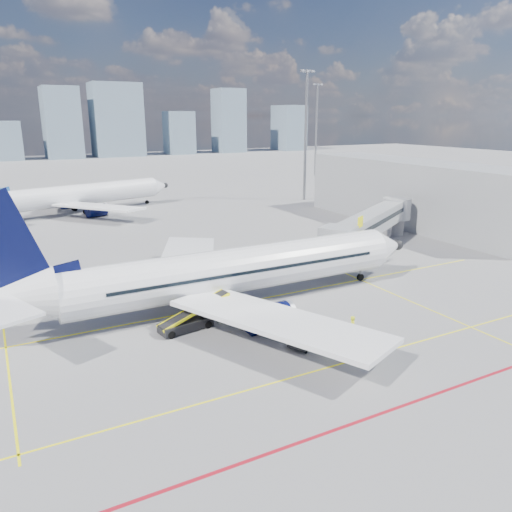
# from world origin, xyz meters

# --- Properties ---
(ground) EXTENTS (420.00, 420.00, 0.00)m
(ground) POSITION_xyz_m (0.00, 0.00, 0.00)
(ground) COLOR gray
(ground) RESTS_ON ground
(apron_markings) EXTENTS (90.00, 35.12, 0.01)m
(apron_markings) POSITION_xyz_m (-0.58, -3.91, 0.01)
(apron_markings) COLOR #FFF70D
(apron_markings) RESTS_ON ground
(jet_bridge) EXTENTS (23.55, 15.78, 6.30)m
(jet_bridge) POSITION_xyz_m (23.51, 16.91, 3.74)
(jet_bridge) COLOR #94989C
(jet_bridge) RESTS_ON ground
(terminal_block) EXTENTS (10.00, 42.00, 10.00)m
(terminal_block) POSITION_xyz_m (39.95, 26.00, 5.00)
(terminal_block) COLOR #94989C
(terminal_block) RESTS_ON ground
(floodlight_mast_ne) EXTENTS (3.20, 0.61, 25.45)m
(floodlight_mast_ne) POSITION_xyz_m (38.00, 55.00, 13.59)
(floodlight_mast_ne) COLOR gray
(floodlight_mast_ne) RESTS_ON ground
(floodlight_mast_far) EXTENTS (3.20, 0.61, 25.45)m
(floodlight_mast_far) POSITION_xyz_m (65.00, 90.00, 13.59)
(floodlight_mast_far) COLOR gray
(floodlight_mast_far) RESTS_ON ground
(distant_skyline) EXTENTS (247.26, 15.99, 30.17)m
(distant_skyline) POSITION_xyz_m (11.23, 190.00, 12.01)
(distant_skyline) COLOR slate
(distant_skyline) RESTS_ON ground
(main_aircraft) EXTENTS (42.39, 36.95, 12.35)m
(main_aircraft) POSITION_xyz_m (-2.19, 7.85, 3.22)
(main_aircraft) COLOR white
(main_aircraft) RESTS_ON ground
(second_aircraft) EXTENTS (37.37, 32.06, 11.08)m
(second_aircraft) POSITION_xyz_m (-6.29, 61.38, 3.22)
(second_aircraft) COLOR white
(second_aircraft) RESTS_ON ground
(baggage_tug) EXTENTS (2.17, 1.43, 1.43)m
(baggage_tug) POSITION_xyz_m (1.79, -1.32, 0.69)
(baggage_tug) COLOR white
(baggage_tug) RESTS_ON ground
(cargo_dolly) EXTENTS (3.75, 2.75, 1.88)m
(cargo_dolly) POSITION_xyz_m (0.32, -2.35, 1.03)
(cargo_dolly) COLOR black
(cargo_dolly) RESTS_ON ground
(belt_loader) EXTENTS (6.40, 2.33, 2.57)m
(belt_loader) POSITION_xyz_m (-6.78, 4.59, 0.66)
(belt_loader) COLOR black
(belt_loader) RESTS_ON ground
(ramp_worker) EXTENTS (0.73, 0.86, 1.99)m
(ramp_worker) POSITION_xyz_m (3.84, -3.27, 0.99)
(ramp_worker) COLOR yellow
(ramp_worker) RESTS_ON ground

